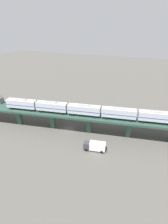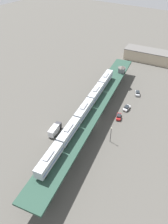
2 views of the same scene
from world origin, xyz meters
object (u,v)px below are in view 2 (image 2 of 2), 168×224
object	(u,v)px
subway_train	(84,110)
warehouse_building	(148,55)
street_car_red	(119,116)
street_car_white	(127,108)
signal_hut	(122,69)
street_lamp	(111,134)
delivery_truck	(55,129)
street_car_silver	(138,93)

from	to	relation	value
subway_train	warehouse_building	size ratio (longest dim) A/B	2.09
subway_train	street_car_red	size ratio (longest dim) A/B	13.01
street_car_white	subway_train	bearing A→B (deg)	-110.87
signal_hut	street_lamp	world-z (taller)	signal_hut
delivery_truck	street_lamp	world-z (taller)	street_lamp
street_car_silver	warehouse_building	distance (m)	40.96
street_car_white	warehouse_building	xyz separation A→B (m)	(-10.88, 53.40, 2.47)
street_car_silver	delivery_truck	world-z (taller)	delivery_truck
street_lamp	warehouse_building	xyz separation A→B (m)	(-14.22, 74.81, -0.70)
subway_train	warehouse_building	world-z (taller)	subway_train
street_car_red	delivery_truck	xyz separation A→B (m)	(-16.52, -21.78, 0.82)
warehouse_building	subway_train	bearing A→B (deg)	-87.98
signal_hut	street_lamp	distance (m)	41.47
street_lamp	warehouse_building	bearing A→B (deg)	100.76
street_car_silver	subway_train	bearing A→B (deg)	-102.01
subway_train	street_car_white	size ratio (longest dim) A/B	13.98
street_car_red	street_lamp	size ratio (longest dim) A/B	0.68
street_car_silver	delivery_truck	size ratio (longest dim) A/B	0.63
street_car_white	delivery_truck	distance (m)	33.64
street_lamp	signal_hut	bearing A→B (deg)	111.36
street_car_silver	street_lamp	bearing A→B (deg)	-83.45
signal_hut	street_car_silver	world-z (taller)	signal_hut
subway_train	signal_hut	distance (m)	38.66
street_car_white	street_car_silver	bearing A→B (deg)	92.93
signal_hut	street_car_red	size ratio (longest dim) A/B	0.79
street_car_red	warehouse_building	distance (m)	61.79
signal_hut	street_car_silver	xyz separation A→B (m)	(10.94, -3.10, -8.44)
warehouse_building	delivery_truck	bearing A→B (deg)	-94.04
signal_hut	warehouse_building	world-z (taller)	signal_hut
subway_train	delivery_truck	xyz separation A→B (m)	(-8.48, -7.58, -8.36)
street_car_red	street_car_white	xyz separation A→B (m)	(0.19, 7.40, 0.00)
street_lamp	street_car_red	bearing A→B (deg)	104.14
street_car_white	street_lamp	size ratio (longest dim) A/B	0.64
subway_train	street_car_silver	distance (m)	37.34
street_car_red	delivery_truck	world-z (taller)	delivery_truck
subway_train	street_car_red	distance (m)	18.72
street_car_silver	delivery_truck	xyz separation A→B (m)	(-16.01, -42.98, 0.82)
street_car_white	street_lamp	world-z (taller)	street_lamp
signal_hut	street_car_red	world-z (taller)	signal_hut
signal_hut	street_lamp	bearing A→B (deg)	-68.64
street_car_white	street_lamp	xyz separation A→B (m)	(3.34, -21.41, 3.17)
subway_train	street_car_red	world-z (taller)	subway_train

